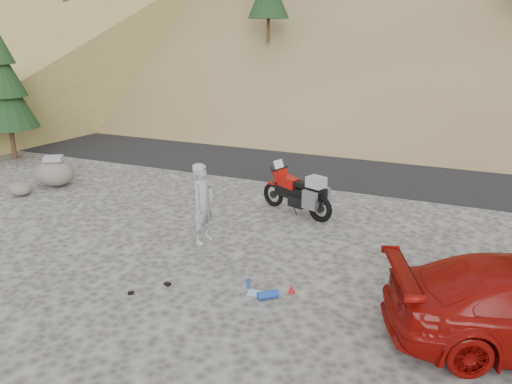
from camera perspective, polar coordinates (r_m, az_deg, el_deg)
ground at (r=11.92m, az=-5.74°, el=-6.48°), size 140.00×140.00×0.00m
road at (r=19.82m, az=6.75°, el=3.73°), size 120.00×7.00×0.05m
conifer_verge at (r=21.53m, az=-26.88°, el=10.91°), size 2.20×2.20×5.04m
motorcycle at (r=13.79m, az=4.98°, el=-0.16°), size 2.32×1.20×1.45m
man at (r=12.31m, az=-5.93°, el=-5.63°), size 0.54×0.76×1.98m
boulder at (r=17.60m, az=-21.98°, el=2.09°), size 1.58×1.46×1.02m
small_rock at (r=17.08m, az=-25.31°, el=0.33°), size 0.78×0.72×0.41m
gear_blue_mat at (r=9.82m, az=1.36°, el=-11.66°), size 0.42×0.38×0.16m
gear_bottle at (r=10.17m, az=-0.89°, el=-10.40°), size 0.09×0.09×0.20m
gear_funnel at (r=10.03m, az=4.11°, el=-10.97°), size 0.16×0.16×0.18m
gear_glove_a at (r=10.47m, az=-10.10°, el=-10.31°), size 0.16×0.13×0.04m
gear_glove_b at (r=10.30m, az=-14.11°, el=-11.14°), size 0.14×0.14×0.04m
gear_blue_cloth at (r=10.02m, az=-0.00°, el=-11.48°), size 0.35×0.27×0.01m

